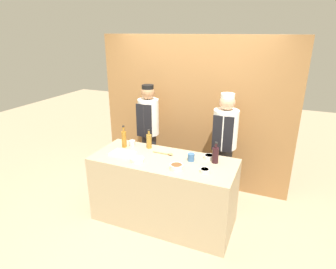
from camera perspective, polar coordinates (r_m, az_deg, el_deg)
The scene contains 16 objects.
ground_plane at distance 4.05m, azimuth -0.89°, elevation -16.79°, with size 14.00×14.00×0.00m, color tan.
cabinet_wall at distance 4.56m, azimuth 5.30°, elevation 4.39°, with size 3.11×0.18×2.40m.
counter at distance 3.79m, azimuth -0.93°, elevation -11.27°, with size 1.85×0.77×0.92m.
sauce_bowl_green at distance 3.61m, azimuth 8.32°, elevation -4.47°, with size 0.12×0.12×0.05m.
sauce_bowl_brown at distance 3.31m, azimuth 1.73°, elevation -6.54°, with size 0.16×0.16×0.06m.
sauce_bowl_red at distance 3.28m, azimuth 7.48°, elevation -7.24°, with size 0.11×0.11×0.04m.
sauce_bowl_white at distance 3.52m, azimuth -6.21°, elevation -5.08°, with size 0.17×0.17×0.05m.
cutting_board at distance 3.76m, azimuth -9.18°, elevation -3.81°, with size 0.31×0.22×0.02m.
bottle_wine at distance 3.49m, azimuth 9.62°, elevation -4.06°, with size 0.08×0.08×0.27m.
bottle_amber at distance 3.94m, azimuth -8.93°, elevation -0.87°, with size 0.07×0.07×0.31m.
bottle_vinegar at distance 3.87m, azimuth -3.87°, elevation -1.28°, with size 0.07×0.07×0.27m.
cup_steel at distance 3.96m, azimuth -7.31°, elevation -1.85°, with size 0.09×0.09×0.09m.
cup_blue at distance 3.52m, azimuth 4.71°, elevation -4.63°, with size 0.09×0.09×0.10m.
wooden_spoon at distance 3.70m, azimuth -0.37°, elevation -3.89°, with size 0.28×0.05×0.03m.
chef_left at distance 4.47m, azimuth -3.93°, elevation 0.45°, with size 0.32×0.32×1.68m.
chef_right at distance 4.11m, azimuth 11.31°, elevation -2.14°, with size 0.35×0.35×1.65m.
Camera 1 is at (1.32, -2.95, 2.45)m, focal length 30.00 mm.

